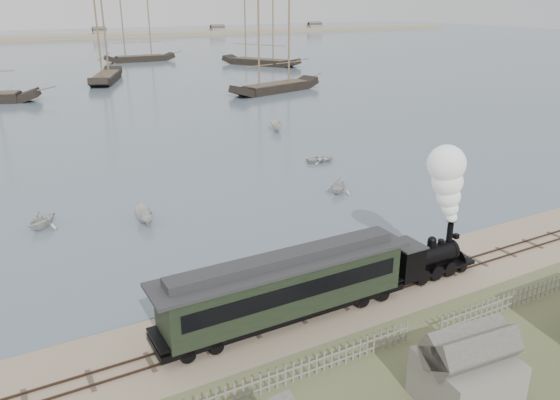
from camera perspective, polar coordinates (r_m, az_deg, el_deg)
ground at (r=35.09m, az=1.69°, el=-10.12°), size 600.00×600.00×0.00m
harbor_water at (r=197.36m, az=-25.07°, el=13.38°), size 600.00×336.00×0.06m
rail_track at (r=33.62m, az=3.46°, el=-11.56°), size 120.00×1.80×0.16m
picket_fence_west at (r=27.52m, az=-2.83°, el=-19.96°), size 19.00×0.10×1.20m
picket_fence_east at (r=37.99m, az=24.59°, el=-9.61°), size 15.00×0.10×1.20m
far_spit at (r=276.95m, az=-26.64°, el=14.64°), size 500.00×20.00×1.80m
locomotive at (r=37.74m, az=16.77°, el=-1.98°), size 6.94×2.59×8.65m
passenger_coach at (r=31.56m, az=0.54°, el=-8.88°), size 15.63×3.01×3.80m
beached_dinghy at (r=32.67m, az=-6.73°, el=-12.09°), size 2.50×3.41×0.69m
rowboat_1 at (r=48.53m, az=-23.65°, el=-1.87°), size 3.87×3.93×1.57m
rowboat_2 at (r=47.13m, az=-14.05°, el=-1.54°), size 3.31×1.31×1.27m
rowboat_3 at (r=62.95m, az=4.28°, el=4.28°), size 2.85×3.64×0.68m
rowboat_4 at (r=52.91m, az=6.16°, el=1.55°), size 3.76×3.84×1.54m
rowboat_5 at (r=77.77m, az=-0.40°, el=7.74°), size 4.01×2.50×1.45m
schooner_3 at (r=130.80m, az=-18.13°, el=16.04°), size 12.40×21.58×20.00m
schooner_4 at (r=110.39m, az=-0.45°, el=16.36°), size 21.65×10.29×20.00m
schooner_5 at (r=156.61m, az=-2.08°, el=17.54°), size 16.63×23.00×20.00m
schooner_8 at (r=171.02m, az=-14.68°, el=17.17°), size 20.29×4.85×20.00m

